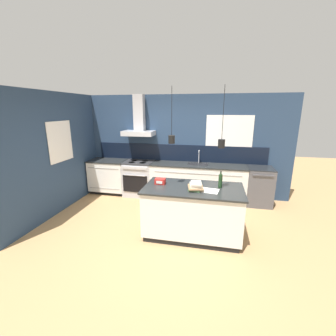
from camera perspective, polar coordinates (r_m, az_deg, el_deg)
name	(u,v)px	position (r m, az deg, el deg)	size (l,w,h in m)	color
ground_plane	(161,230)	(4.45, -1.79, -15.43)	(16.00, 16.00, 0.00)	#A87F51
wall_back	(176,144)	(5.89, 2.17, 6.09)	(5.60, 2.14, 2.60)	navy
wall_left	(64,151)	(5.64, -24.83, 3.85)	(0.08, 3.80, 2.60)	navy
counter_run_left	(109,176)	(6.37, -14.70, -1.98)	(0.99, 0.64, 0.91)	black
counter_run_sink	(197,182)	(5.73, 7.49, -3.48)	(2.36, 0.64, 1.24)	black
oven_range	(139,178)	(6.03, -7.36, -2.59)	(0.75, 0.66, 0.91)	#B5B5BA
dishwasher	(259,186)	(5.81, 22.10, -4.26)	(0.59, 0.65, 0.91)	#4C4C51
kitchen_island	(193,211)	(4.13, 6.28, -10.83)	(1.73, 0.94, 0.91)	black
bottle_on_island	(220,181)	(4.00, 13.16, -3.16)	(0.07, 0.07, 0.30)	#193319
book_stack	(196,186)	(3.85, 7.03, -4.62)	(0.30, 0.34, 0.12)	#4C7F4C
red_supply_box	(160,181)	(4.11, -2.01, -3.38)	(0.19, 0.13, 0.10)	red
paper_pile	(206,190)	(3.85, 9.65, -5.59)	(0.45, 0.32, 0.01)	silver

